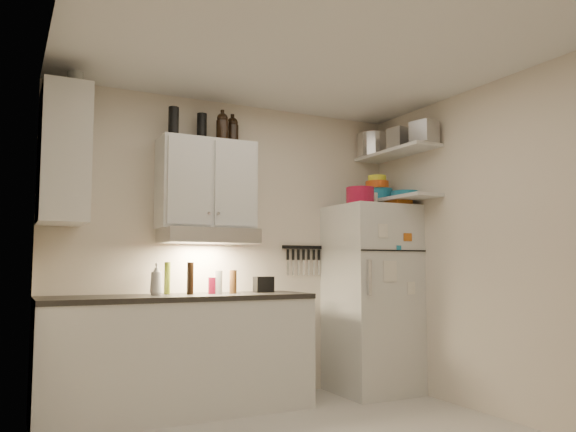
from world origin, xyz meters
name	(u,v)px	position (x,y,z in m)	size (l,w,h in m)	color
ceiling	(316,45)	(0.00, 0.00, 2.61)	(3.20, 3.00, 0.02)	silver
back_wall	(232,248)	(0.00, 1.51, 1.30)	(3.20, 0.02, 2.60)	beige
left_wall	(45,237)	(-1.61, 0.00, 1.30)	(0.02, 3.00, 2.60)	beige
right_wall	(497,246)	(1.61, 0.00, 1.30)	(0.02, 3.00, 2.60)	beige
base_cabinet	(179,357)	(-0.55, 1.20, 0.44)	(2.10, 0.60, 0.88)	silver
countertop	(180,297)	(-0.55, 1.20, 0.90)	(2.10, 0.62, 0.04)	#262421
upper_cabinet	(206,185)	(-0.30, 1.33, 1.83)	(0.80, 0.33, 0.75)	silver
side_cabinet	(64,156)	(-1.44, 1.20, 1.95)	(0.33, 0.55, 1.00)	silver
range_hood	(208,236)	(-0.30, 1.27, 1.39)	(0.76, 0.46, 0.12)	silver
fridge	(372,298)	(1.25, 1.16, 0.85)	(0.70, 0.68, 1.70)	silver
shelf_hi	(396,153)	(1.45, 1.02, 2.20)	(0.30, 0.95, 0.03)	silver
shelf_lo	(397,200)	(1.45, 1.02, 1.76)	(0.30, 0.95, 0.03)	silver
knife_strip	(303,247)	(0.70, 1.49, 1.32)	(0.42, 0.02, 0.03)	black
dutch_oven	(360,196)	(1.03, 1.01, 1.77)	(0.25, 0.25, 0.15)	maroon
book_stack	(398,202)	(1.44, 0.99, 1.74)	(0.17, 0.22, 0.07)	#BD5F17
spice_jar	(374,199)	(1.22, 1.07, 1.76)	(0.07, 0.07, 0.11)	silver
stock_pot	(373,146)	(1.42, 1.35, 2.33)	(0.32, 0.32, 0.23)	silver
tin_a	(400,139)	(1.40, 0.90, 2.31)	(0.19, 0.17, 0.19)	#AAAAAD
tin_b	(424,133)	(1.45, 0.62, 2.31)	(0.19, 0.19, 0.19)	#AAAAAD
bowl_teal	(378,195)	(1.42, 1.27, 1.83)	(0.28, 0.28, 0.11)	teal
bowl_orange	(377,185)	(1.38, 1.24, 1.92)	(0.22, 0.22, 0.07)	#DC5114
bowl_yellow	(377,179)	(1.38, 1.24, 1.98)	(0.17, 0.17, 0.06)	yellow
plates	(405,195)	(1.51, 0.98, 1.81)	(0.25, 0.25, 0.06)	teal
growler_a	(222,127)	(-0.19, 1.27, 2.32)	(0.10, 0.10, 0.25)	black
growler_b	(232,131)	(-0.04, 1.41, 2.33)	(0.11, 0.11, 0.26)	black
thermos_a	(202,128)	(-0.33, 1.38, 2.32)	(0.08, 0.08, 0.24)	black
thermos_b	(174,122)	(-0.59, 1.32, 2.32)	(0.09, 0.09, 0.25)	black
side_jar	(75,82)	(-1.37, 1.24, 2.53)	(0.11, 0.11, 0.15)	silver
soap_bottle	(156,277)	(-0.73, 1.24, 1.06)	(0.11, 0.11, 0.28)	silver
pepper_mill	(233,282)	(-0.10, 1.22, 1.02)	(0.06, 0.06, 0.19)	brown
oil_bottle	(167,278)	(-0.62, 1.33, 1.05)	(0.05, 0.05, 0.26)	#61731C
vinegar_bottle	(190,278)	(-0.46, 1.21, 1.05)	(0.05, 0.05, 0.26)	black
clear_bottle	(218,282)	(-0.22, 1.23, 1.01)	(0.06, 0.06, 0.19)	silver
red_jar	(212,286)	(-0.27, 1.24, 0.99)	(0.07, 0.07, 0.13)	maroon
caddy	(264,284)	(0.21, 1.28, 0.99)	(0.16, 0.11, 0.13)	black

